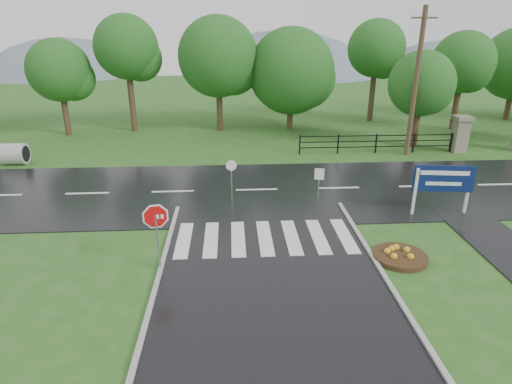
{
  "coord_description": "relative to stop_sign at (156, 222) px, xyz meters",
  "views": [
    {
      "loc": [
        -1.18,
        -9.13,
        7.46
      ],
      "look_at": [
        -0.28,
        6.0,
        1.5
      ],
      "focal_mm": 30.0,
      "sensor_mm": 36.0,
      "label": 1
    }
  ],
  "objects": [
    {
      "name": "main_road",
      "position": [
        3.57,
        6.94,
        -1.73
      ],
      "size": [
        90.0,
        8.0,
        0.04
      ],
      "primitive_type": "cube",
      "color": "black",
      "rests_on": "ground"
    },
    {
      "name": "walkway",
      "position": [
        12.07,
        0.94,
        -1.73
      ],
      "size": [
        2.2,
        11.0,
        0.04
      ],
      "primitive_type": "cube",
      "color": "black",
      "rests_on": "ground"
    },
    {
      "name": "utility_pole_east",
      "position": [
        13.1,
        12.44,
        2.56
      ],
      "size": [
        1.5,
        0.28,
        8.45
      ],
      "color": "#473523",
      "rests_on": "ground"
    },
    {
      "name": "reg_sign_small",
      "position": [
        6.08,
        4.67,
        -0.41
      ],
      "size": [
        0.4,
        0.11,
        1.82
      ],
      "color": "#939399",
      "rests_on": "ground"
    },
    {
      "name": "crosswalk",
      "position": [
        3.57,
        1.94,
        -1.67
      ],
      "size": [
        6.5,
        2.8,
        0.02
      ],
      "color": "silver",
      "rests_on": "ground"
    },
    {
      "name": "estate_billboard",
      "position": [
        11.03,
        3.74,
        -0.25
      ],
      "size": [
        2.44,
        0.38,
        2.15
      ],
      "color": "silver",
      "rests_on": "ground"
    },
    {
      "name": "pillar_west",
      "position": [
        16.57,
        12.94,
        -0.55
      ],
      "size": [
        1.0,
        1.0,
        2.24
      ],
      "color": "gray",
      "rests_on": "ground"
    },
    {
      "name": "hills",
      "position": [
        7.06,
        61.94,
        -17.27
      ],
      "size": [
        102.0,
        48.0,
        48.0
      ],
      "color": "slate",
      "rests_on": "ground"
    },
    {
      "name": "flower_bed",
      "position": [
        8.04,
        0.21,
        -1.6
      ],
      "size": [
        1.81,
        1.81,
        0.36
      ],
      "color": "#332111",
      "rests_on": "ground"
    },
    {
      "name": "reg_sign_round",
      "position": [
        2.37,
        5.49,
        -0.45
      ],
      "size": [
        0.46,
        0.07,
        1.99
      ],
      "color": "#939399",
      "rests_on": "ground"
    },
    {
      "name": "stop_sign",
      "position": [
        0.0,
        0.0,
        0.0
      ],
      "size": [
        1.07,
        0.26,
        2.47
      ],
      "color": "#939399",
      "rests_on": "ground"
    },
    {
      "name": "entrance_tree_left",
      "position": [
        14.34,
        14.44,
        2.26
      ],
      "size": [
        4.08,
        4.08,
        6.05
      ],
      "color": "#3D2B1C",
      "rests_on": "ground"
    },
    {
      "name": "fence_west",
      "position": [
        11.32,
        12.94,
        -1.01
      ],
      "size": [
        9.58,
        0.08,
        1.2
      ],
      "color": "black",
      "rests_on": "ground"
    },
    {
      "name": "treeline",
      "position": [
        4.57,
        20.94,
        -1.73
      ],
      "size": [
        83.2,
        5.2,
        10.0
      ],
      "color": "#1C571B",
      "rests_on": "ground"
    },
    {
      "name": "ground",
      "position": [
        3.57,
        -3.06,
        -1.73
      ],
      "size": [
        120.0,
        120.0,
        0.0
      ],
      "primitive_type": "plane",
      "color": "#295A1E",
      "rests_on": "ground"
    }
  ]
}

